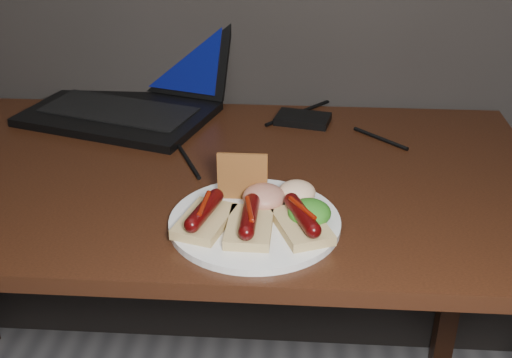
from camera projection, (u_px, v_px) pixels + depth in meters
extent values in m
cube|color=#381B0E|center=(175.00, 177.00, 1.23)|extent=(1.40, 0.70, 0.03)
cube|color=#381B0E|center=(457.00, 260.00, 1.63)|extent=(0.05, 0.05, 0.72)
cube|color=black|center=(119.00, 114.00, 1.45)|extent=(0.46, 0.37, 0.02)
cube|color=black|center=(118.00, 110.00, 1.44)|extent=(0.37, 0.24, 0.00)
cube|color=black|center=(152.00, 41.00, 1.53)|extent=(0.41, 0.21, 0.23)
cube|color=#0C074E|center=(152.00, 41.00, 1.53)|extent=(0.37, 0.18, 0.20)
cube|color=black|center=(303.00, 119.00, 1.43)|extent=(0.13, 0.10, 0.02)
cylinder|color=black|center=(186.00, 158.00, 1.26)|extent=(0.08, 0.17, 0.01)
cylinder|color=black|center=(300.00, 112.00, 1.47)|extent=(0.15, 0.17, 0.01)
cylinder|color=black|center=(380.00, 138.00, 1.34)|extent=(0.11, 0.10, 0.01)
cylinder|color=silver|center=(255.00, 222.00, 1.05)|extent=(0.30, 0.30, 0.01)
cube|color=tan|center=(205.00, 221.00, 1.02)|extent=(0.10, 0.13, 0.02)
cylinder|color=#470405|center=(204.00, 210.00, 1.01)|extent=(0.05, 0.10, 0.02)
sphere|color=#470405|center=(192.00, 225.00, 0.97)|extent=(0.02, 0.02, 0.02)
sphere|color=#470405|center=(216.00, 196.00, 1.05)|extent=(0.02, 0.02, 0.02)
cylinder|color=#661104|center=(204.00, 203.00, 1.01)|extent=(0.01, 0.07, 0.01)
cube|color=tan|center=(249.00, 227.00, 1.01)|extent=(0.07, 0.12, 0.02)
cylinder|color=#470405|center=(249.00, 216.00, 1.00)|extent=(0.03, 0.10, 0.02)
sphere|color=#470405|center=(246.00, 233.00, 0.96)|extent=(0.03, 0.02, 0.02)
sphere|color=#470405|center=(252.00, 201.00, 1.04)|extent=(0.03, 0.02, 0.02)
cylinder|color=#661104|center=(249.00, 209.00, 0.99)|extent=(0.02, 0.07, 0.01)
cube|color=tan|center=(302.00, 226.00, 1.01)|extent=(0.11, 0.13, 0.02)
cylinder|color=#470405|center=(302.00, 215.00, 1.00)|extent=(0.06, 0.10, 0.02)
sphere|color=#470405|center=(313.00, 230.00, 0.96)|extent=(0.03, 0.02, 0.02)
sphere|color=#470405|center=(292.00, 200.00, 1.04)|extent=(0.03, 0.02, 0.02)
cylinder|color=#661104|center=(302.00, 208.00, 1.00)|extent=(0.04, 0.06, 0.01)
cube|color=#AC642F|center=(242.00, 176.00, 1.08)|extent=(0.09, 0.01, 0.08)
ellipsoid|color=#206113|center=(309.00, 213.00, 1.02)|extent=(0.07, 0.07, 0.04)
ellipsoid|color=maroon|center=(264.00, 197.00, 1.07)|extent=(0.07, 0.07, 0.04)
ellipsoid|color=beige|center=(297.00, 192.00, 1.09)|extent=(0.06, 0.06, 0.04)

